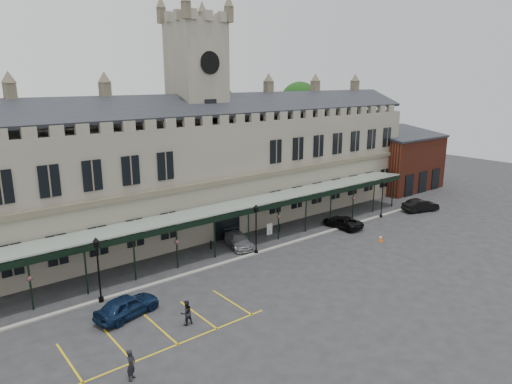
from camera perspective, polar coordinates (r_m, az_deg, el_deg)
ground at (r=40.92m, az=5.36°, el=-9.79°), size 140.00×140.00×0.00m
station_building at (r=51.02m, az=-7.01°, el=2.61°), size 60.00×10.36×17.30m
clock_tower at (r=50.22m, az=-7.29°, el=10.08°), size 5.60×5.60×24.80m
canopy at (r=45.32m, az=-1.16°, el=-4.06°), size 50.00×4.10×4.30m
brick_annex at (r=73.21m, az=17.60°, el=3.69°), size 12.40×8.36×9.23m
kerb at (r=44.67m, az=0.41°, el=-7.53°), size 60.00×0.40×0.12m
parking_markings at (r=32.49m, az=-11.48°, el=-16.76°), size 16.00×6.00×0.01m
tree_behind_mid at (r=62.11m, az=-5.36°, el=10.59°), size 6.00×6.00×16.00m
tree_behind_right at (r=72.20m, az=5.47°, el=11.06°), size 6.00×6.00×16.00m
lamp_post_left at (r=36.27m, az=-19.15°, el=-8.49°), size 0.49×0.49×5.18m
lamp_post_mid at (r=43.45m, az=0.01°, el=-4.11°), size 0.47×0.47×4.98m
lamp_post_right at (r=57.10m, az=15.51°, el=-0.42°), size 0.44×0.44×4.60m
traffic_cone at (r=49.31m, az=15.31°, el=-5.60°), size 0.43×0.43×0.69m
sign_board at (r=49.52m, az=1.70°, el=-4.67°), size 0.73×0.09×1.24m
bollard_left at (r=45.74m, az=-5.66°, el=-6.60°), size 0.15×0.15×0.83m
bollard_right at (r=50.42m, az=2.93°, el=-4.52°), size 0.16×0.16×0.90m
car_left_a at (r=34.55m, az=-15.82°, el=-13.53°), size 5.05×2.96×1.61m
car_taxi at (r=46.10m, az=-2.27°, el=-6.02°), size 3.19×5.04×1.36m
car_van at (r=52.66m, az=10.73°, el=-3.69°), size 2.31×4.85×1.34m
car_right_b at (r=61.62m, az=19.88°, el=-1.58°), size 5.03×3.04×1.56m
person_a at (r=28.12m, az=-15.35°, el=-20.10°), size 0.80×0.79×1.87m
person_b at (r=32.62m, az=-8.70°, el=-14.69°), size 0.89×0.70×1.78m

